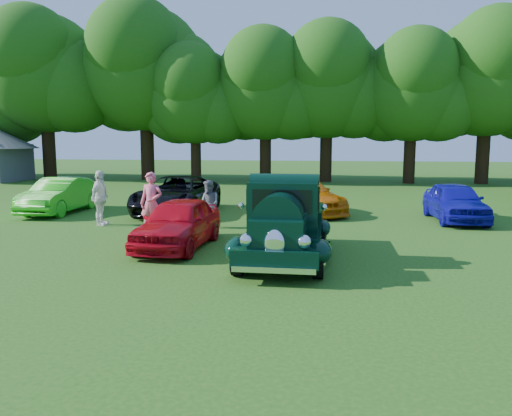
# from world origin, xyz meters

# --- Properties ---
(ground) EXTENTS (120.00, 120.00, 0.00)m
(ground) POSITION_xyz_m (0.00, 0.00, 0.00)
(ground) COLOR #205012
(ground) RESTS_ON ground
(hero_pickup) EXTENTS (2.27, 4.87, 1.90)m
(hero_pickup) POSITION_xyz_m (0.70, 0.45, 0.82)
(hero_pickup) COLOR black
(hero_pickup) RESTS_ON ground
(red_convertible) EXTENTS (1.73, 3.97, 1.33)m
(red_convertible) POSITION_xyz_m (-2.24, 1.36, 0.67)
(red_convertible) COLOR red
(red_convertible) RESTS_ON ground
(back_car_lime) EXTENTS (1.57, 4.26, 1.39)m
(back_car_lime) POSITION_xyz_m (-8.80, 6.88, 0.70)
(back_car_lime) COLOR green
(back_car_lime) RESTS_ON ground
(back_car_black) EXTENTS (2.59, 5.35, 1.47)m
(back_car_black) POSITION_xyz_m (-4.20, 7.51, 0.73)
(back_car_black) COLOR black
(back_car_black) RESTS_ON ground
(back_car_orange) EXTENTS (4.19, 5.08, 1.39)m
(back_car_orange) POSITION_xyz_m (0.67, 8.30, 0.69)
(back_car_orange) COLOR orange
(back_car_orange) RESTS_ON ground
(back_car_blue) EXTENTS (1.78, 4.10, 1.38)m
(back_car_blue) POSITION_xyz_m (6.18, 7.10, 0.69)
(back_car_blue) COLOR #110E9E
(back_car_blue) RESTS_ON ground
(spectator_pink) EXTENTS (0.72, 0.50, 1.91)m
(spectator_pink) POSITION_xyz_m (-3.60, 3.04, 0.96)
(spectator_pink) COLOR #EE627E
(spectator_pink) RESTS_ON ground
(spectator_grey) EXTENTS (0.96, 0.96, 1.58)m
(spectator_grey) POSITION_xyz_m (-2.12, 4.32, 0.79)
(spectator_grey) COLOR slate
(spectator_grey) RESTS_ON ground
(spectator_white) EXTENTS (0.46, 1.09, 1.86)m
(spectator_white) POSITION_xyz_m (-5.89, 4.36, 0.93)
(spectator_white) COLOR white
(spectator_white) RESTS_ON ground
(tree_line) EXTENTS (63.49, 10.20, 12.37)m
(tree_line) POSITION_xyz_m (-0.91, 23.65, 6.81)
(tree_line) COLOR #311E10
(tree_line) RESTS_ON ground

